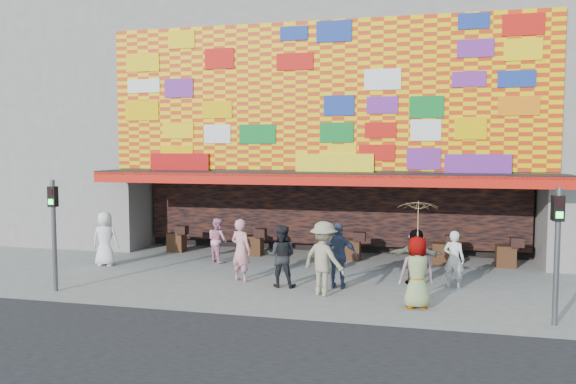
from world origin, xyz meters
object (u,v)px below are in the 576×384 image
at_px(signal_right, 558,240).
at_px(ped_f, 416,256).
at_px(ped_b, 241,250).
at_px(ped_a, 105,239).
at_px(parasol, 418,219).
at_px(ped_g, 417,272).
at_px(signal_left, 54,222).
at_px(ped_e, 339,256).
at_px(ped_c, 281,256).
at_px(ped_h, 454,259).
at_px(ped_i, 218,240).
at_px(ped_d, 324,258).

bearing_deg(signal_right, ped_f, 133.90).
relative_size(signal_right, ped_b, 1.66).
bearing_deg(ped_a, parasol, 158.73).
bearing_deg(signal_right, ped_g, 167.67).
height_order(signal_right, parasol, signal_right).
height_order(signal_left, ped_e, signal_left).
bearing_deg(ped_c, ped_e, -174.49).
distance_m(signal_left, ped_h, 10.87).
distance_m(signal_left, ped_i, 5.57).
height_order(ped_b, ped_d, ped_d).
bearing_deg(ped_e, parasol, 144.55).
bearing_deg(ped_d, ped_h, -125.69).
height_order(ped_c, ped_h, ped_c).
bearing_deg(signal_right, ped_e, 157.34).
bearing_deg(ped_i, ped_f, -157.88).
bearing_deg(parasol, ped_d, 164.97).
height_order(signal_right, ped_b, signal_right).
relative_size(ped_b, ped_d, 0.93).
bearing_deg(ped_g, ped_a, -33.15).
relative_size(ped_f, ped_i, 1.05).
distance_m(ped_b, ped_g, 5.23).
bearing_deg(parasol, ped_f, 91.37).
xyz_separation_m(signal_right, ped_a, (-12.90, 3.25, -0.97)).
xyz_separation_m(ped_i, parasol, (6.60, -4.00, 1.40)).
bearing_deg(ped_i, ped_b, 159.46).
height_order(ped_f, ped_i, ped_f).
bearing_deg(ped_c, ped_b, -17.51).
bearing_deg(parasol, ped_h, 66.79).
distance_m(ped_f, ped_g, 2.47).
bearing_deg(ped_d, ped_c, 3.32).
distance_m(ped_c, ped_f, 3.82).
bearing_deg(ped_d, signal_right, -164.82).
relative_size(ped_d, ped_e, 1.08).
relative_size(ped_f, ped_h, 0.99).
relative_size(signal_left, ped_f, 1.90).
relative_size(signal_left, ped_e, 1.66).
distance_m(signal_right, parasol, 3.02).
bearing_deg(signal_right, ped_a, 165.87).
bearing_deg(parasol, ped_i, 148.77).
height_order(ped_c, ped_d, ped_d).
bearing_deg(signal_left, ped_f, 18.29).
xyz_separation_m(ped_b, ped_g, (4.97, -1.61, -0.03)).
bearing_deg(ped_g, ped_c, -37.35).
height_order(ped_d, ped_g, ped_d).
relative_size(ped_c, ped_e, 0.95).
height_order(signal_left, ped_h, signal_left).
height_order(ped_h, ped_i, ped_h).
bearing_deg(signal_left, ped_a, 98.68).
xyz_separation_m(signal_right, ped_h, (-1.97, 2.88, -1.07)).
xyz_separation_m(ped_f, ped_i, (-6.54, 1.53, -0.04)).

